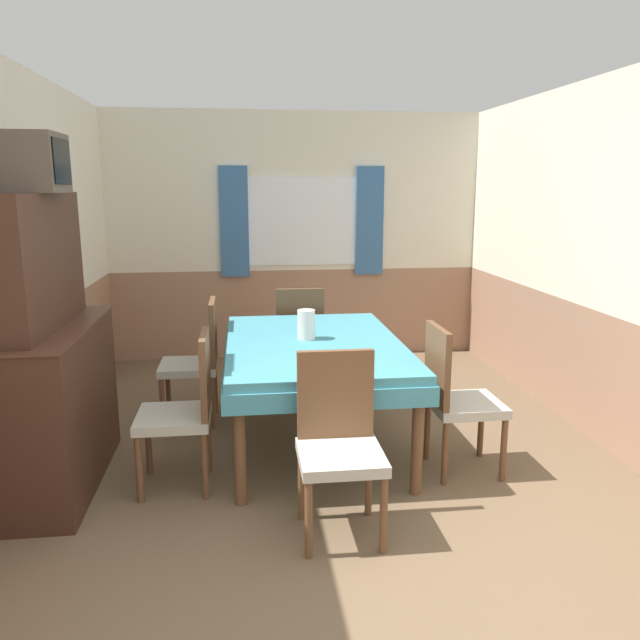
{
  "coord_description": "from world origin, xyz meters",
  "views": [
    {
      "loc": [
        -0.57,
        -2.16,
        1.83
      ],
      "look_at": [
        -0.05,
        2.07,
        0.91
      ],
      "focal_mm": 35.0,
      "sensor_mm": 36.0,
      "label": 1
    }
  ],
  "objects_px": {
    "chair_head_near": "(339,438)",
    "tv": "(36,163)",
    "vase": "(306,325)",
    "chair_right_near": "(455,395)",
    "chair_left_far": "(198,357)",
    "sideboard": "(52,367)",
    "chair_head_window": "(299,336)",
    "chair_left_near": "(185,406)",
    "dining_table": "(314,355)"
  },
  "relations": [
    {
      "from": "dining_table",
      "to": "tv",
      "type": "bearing_deg",
      "value": -164.38
    },
    {
      "from": "sideboard",
      "to": "chair_head_near",
      "type": "bearing_deg",
      "value": -24.17
    },
    {
      "from": "vase",
      "to": "chair_right_near",
      "type": "bearing_deg",
      "value": -34.77
    },
    {
      "from": "chair_left_near",
      "to": "chair_left_far",
      "type": "xyz_separation_m",
      "value": [
        0.0,
        1.12,
        0.0
      ]
    },
    {
      "from": "vase",
      "to": "tv",
      "type": "bearing_deg",
      "value": -161.8
    },
    {
      "from": "chair_left_far",
      "to": "chair_left_near",
      "type": "bearing_deg",
      "value": -180.0
    },
    {
      "from": "dining_table",
      "to": "chair_left_far",
      "type": "relative_size",
      "value": 1.93
    },
    {
      "from": "tv",
      "to": "vase",
      "type": "relative_size",
      "value": 1.91
    },
    {
      "from": "chair_left_near",
      "to": "tv",
      "type": "xyz_separation_m",
      "value": [
        -0.77,
        0.1,
        1.44
      ]
    },
    {
      "from": "tv",
      "to": "chair_head_window",
      "type": "bearing_deg",
      "value": 44.98
    },
    {
      "from": "dining_table",
      "to": "vase",
      "type": "bearing_deg",
      "value": 125.32
    },
    {
      "from": "dining_table",
      "to": "sideboard",
      "type": "relative_size",
      "value": 1.05
    },
    {
      "from": "chair_head_window",
      "to": "tv",
      "type": "xyz_separation_m",
      "value": [
        -1.62,
        -1.62,
        1.44
      ]
    },
    {
      "from": "chair_left_near",
      "to": "chair_head_window",
      "type": "xyz_separation_m",
      "value": [
        0.85,
        1.73,
        0.0
      ]
    },
    {
      "from": "chair_head_window",
      "to": "sideboard",
      "type": "xyz_separation_m",
      "value": [
        -1.64,
        -1.6,
        0.24
      ]
    },
    {
      "from": "sideboard",
      "to": "vase",
      "type": "xyz_separation_m",
      "value": [
        1.6,
        0.49,
        0.11
      ]
    },
    {
      "from": "chair_head_near",
      "to": "tv",
      "type": "distance_m",
      "value": 2.28
    },
    {
      "from": "chair_head_near",
      "to": "vase",
      "type": "bearing_deg",
      "value": -87.87
    },
    {
      "from": "tv",
      "to": "chair_head_near",
      "type": "bearing_deg",
      "value": -23.75
    },
    {
      "from": "chair_head_near",
      "to": "vase",
      "type": "relative_size",
      "value": 4.59
    },
    {
      "from": "chair_head_window",
      "to": "chair_left_far",
      "type": "distance_m",
      "value": 1.05
    },
    {
      "from": "chair_head_window",
      "to": "chair_head_near",
      "type": "relative_size",
      "value": 1.0
    },
    {
      "from": "dining_table",
      "to": "tv",
      "type": "relative_size",
      "value": 4.66
    },
    {
      "from": "chair_head_window",
      "to": "vase",
      "type": "distance_m",
      "value": 1.16
    },
    {
      "from": "dining_table",
      "to": "chair_right_near",
      "type": "xyz_separation_m",
      "value": [
        0.85,
        -0.56,
        -0.14
      ]
    },
    {
      "from": "vase",
      "to": "chair_left_far",
      "type": "bearing_deg",
      "value": 148.51
    },
    {
      "from": "chair_head_window",
      "to": "chair_left_far",
      "type": "height_order",
      "value": "same"
    },
    {
      "from": "chair_left_near",
      "to": "chair_head_window",
      "type": "distance_m",
      "value": 1.93
    },
    {
      "from": "chair_right_near",
      "to": "sideboard",
      "type": "bearing_deg",
      "value": -92.95
    },
    {
      "from": "chair_left_near",
      "to": "chair_head_near",
      "type": "height_order",
      "value": "same"
    },
    {
      "from": "dining_table",
      "to": "sideboard",
      "type": "distance_m",
      "value": 1.7
    },
    {
      "from": "chair_right_near",
      "to": "chair_left_far",
      "type": "bearing_deg",
      "value": -123.25
    },
    {
      "from": "chair_right_near",
      "to": "chair_head_window",
      "type": "xyz_separation_m",
      "value": [
        -0.85,
        1.73,
        0.0
      ]
    },
    {
      "from": "dining_table",
      "to": "sideboard",
      "type": "height_order",
      "value": "sideboard"
    },
    {
      "from": "dining_table",
      "to": "chair_left_far",
      "type": "bearing_deg",
      "value": 146.75
    },
    {
      "from": "tv",
      "to": "vase",
      "type": "bearing_deg",
      "value": 18.2
    },
    {
      "from": "chair_head_window",
      "to": "chair_right_near",
      "type": "bearing_deg",
      "value": -63.74
    },
    {
      "from": "chair_left_far",
      "to": "sideboard",
      "type": "relative_size",
      "value": 0.54
    },
    {
      "from": "chair_left_near",
      "to": "sideboard",
      "type": "relative_size",
      "value": 0.54
    },
    {
      "from": "sideboard",
      "to": "tv",
      "type": "relative_size",
      "value": 4.46
    },
    {
      "from": "dining_table",
      "to": "sideboard",
      "type": "xyz_separation_m",
      "value": [
        -1.64,
        -0.43,
        0.09
      ]
    },
    {
      "from": "chair_left_far",
      "to": "chair_right_near",
      "type": "bearing_deg",
      "value": -123.25
    },
    {
      "from": "chair_right_near",
      "to": "chair_head_near",
      "type": "relative_size",
      "value": 1.0
    },
    {
      "from": "chair_right_near",
      "to": "chair_head_near",
      "type": "height_order",
      "value": "same"
    },
    {
      "from": "chair_head_near",
      "to": "vase",
      "type": "xyz_separation_m",
      "value": [
        -0.05,
        1.23,
        0.35
      ]
    },
    {
      "from": "chair_head_near",
      "to": "sideboard",
      "type": "relative_size",
      "value": 0.54
    },
    {
      "from": "dining_table",
      "to": "chair_right_near",
      "type": "height_order",
      "value": "chair_right_near"
    },
    {
      "from": "chair_left_near",
      "to": "vase",
      "type": "bearing_deg",
      "value": -52.3
    },
    {
      "from": "dining_table",
      "to": "chair_left_far",
      "type": "distance_m",
      "value": 1.03
    },
    {
      "from": "chair_head_window",
      "to": "chair_head_near",
      "type": "bearing_deg",
      "value": -90.0
    }
  ]
}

